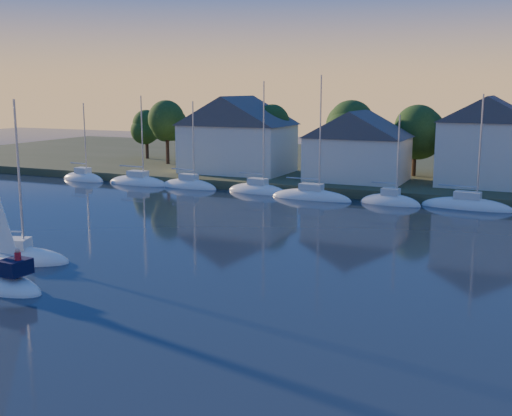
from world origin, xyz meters
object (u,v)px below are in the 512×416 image
Objects in this scene: clubhouse_west at (238,133)px; drifting_sailboat_left at (14,261)px; clubhouse_centre at (358,145)px; clubhouse_east at (488,140)px.

drifting_sailboat_left is at bearing -84.99° from clubhouse_west.
clubhouse_centre is 14.17m from clubhouse_east.
clubhouse_east is at bearing 8.13° from clubhouse_centre.
clubhouse_west is 1.30× the size of clubhouse_east.
clubhouse_centre is at bearing 53.80° from drifting_sailboat_left.
clubhouse_west is 1.18× the size of clubhouse_centre.
clubhouse_west is 30.02m from clubhouse_east.
drifting_sailboat_left reaches higher than clubhouse_centre.
clubhouse_west is 16.05m from clubhouse_centre.
clubhouse_centre is (16.00, -1.00, -0.80)m from clubhouse_west.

